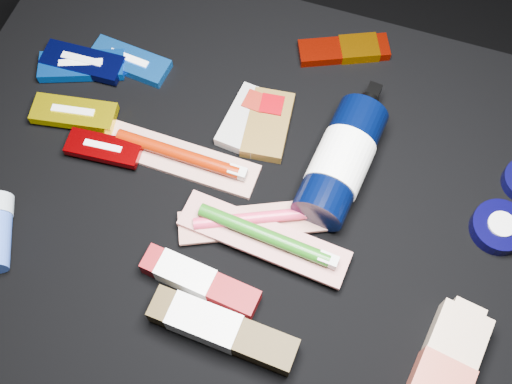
% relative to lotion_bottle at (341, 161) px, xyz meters
% --- Properties ---
extents(ground, '(3.00, 3.00, 0.00)m').
position_rel_lotion_bottle_xyz_m(ground, '(-0.12, -0.09, -0.44)').
color(ground, black).
rests_on(ground, ground).
extents(cloth_table, '(0.98, 0.78, 0.40)m').
position_rel_lotion_bottle_xyz_m(cloth_table, '(-0.12, -0.09, -0.24)').
color(cloth_table, black).
rests_on(cloth_table, ground).
extents(luna_bar_0, '(0.14, 0.06, 0.02)m').
position_rel_lotion_bottle_xyz_m(luna_bar_0, '(-0.38, 0.09, -0.03)').
color(luna_bar_0, blue).
rests_on(luna_bar_0, cloth_table).
extents(luna_bar_1, '(0.15, 0.10, 0.02)m').
position_rel_lotion_bottle_xyz_m(luna_bar_1, '(-0.44, 0.05, -0.03)').
color(luna_bar_1, '#0945AE').
rests_on(luna_bar_1, cloth_table).
extents(luna_bar_2, '(0.13, 0.05, 0.02)m').
position_rel_lotion_bottle_xyz_m(luna_bar_2, '(-0.44, 0.06, -0.03)').
color(luna_bar_2, '#040631').
rests_on(luna_bar_2, cloth_table).
extents(luna_bar_3, '(0.14, 0.07, 0.02)m').
position_rel_lotion_bottle_xyz_m(luna_bar_3, '(-0.41, -0.04, -0.02)').
color(luna_bar_3, '#C0AC03').
rests_on(luna_bar_3, cloth_table).
extents(luna_bar_4, '(0.12, 0.05, 0.01)m').
position_rel_lotion_bottle_xyz_m(luna_bar_4, '(-0.34, -0.08, -0.02)').
color(luna_bar_4, '#720002').
rests_on(luna_bar_4, cloth_table).
extents(clif_bar_0, '(0.08, 0.12, 0.02)m').
position_rel_lotion_bottle_xyz_m(clif_bar_0, '(-0.13, 0.05, -0.03)').
color(clif_bar_0, brown).
rests_on(clif_bar_0, cloth_table).
extents(clif_bar_1, '(0.07, 0.12, 0.02)m').
position_rel_lotion_bottle_xyz_m(clif_bar_1, '(-0.16, 0.05, -0.03)').
color(clif_bar_1, '#A1A09A').
rests_on(clif_bar_1, cloth_table).
extents(power_bar, '(0.15, 0.10, 0.02)m').
position_rel_lotion_bottle_xyz_m(power_bar, '(-0.04, 0.22, -0.03)').
color(power_bar, '#760D02').
rests_on(power_bar, cloth_table).
extents(lotion_bottle, '(0.10, 0.25, 0.08)m').
position_rel_lotion_bottle_xyz_m(lotion_bottle, '(0.00, 0.00, 0.00)').
color(lotion_bottle, black).
rests_on(lotion_bottle, cloth_table).
extents(cream_tin_lower, '(0.08, 0.08, 0.02)m').
position_rel_lotion_bottle_xyz_m(cream_tin_lower, '(0.24, -0.02, -0.03)').
color(cream_tin_lower, black).
rests_on(cream_tin_lower, cloth_table).
extents(bodywash_bottle, '(0.10, 0.21, 0.04)m').
position_rel_lotion_bottle_xyz_m(bodywash_bottle, '(0.20, -0.25, -0.02)').
color(bodywash_bottle, tan).
rests_on(bodywash_bottle, cloth_table).
extents(toothbrush_pack_0, '(0.25, 0.06, 0.03)m').
position_rel_lotion_bottle_xyz_m(toothbrush_pack_0, '(-0.23, -0.05, -0.03)').
color(toothbrush_pack_0, beige).
rests_on(toothbrush_pack_0, cloth_table).
extents(toothbrush_pack_1, '(0.22, 0.14, 0.02)m').
position_rel_lotion_bottle_xyz_m(toothbrush_pack_1, '(-0.09, -0.12, -0.02)').
color(toothbrush_pack_1, '#BAB0AC').
rests_on(toothbrush_pack_1, cloth_table).
extents(toothbrush_pack_2, '(0.25, 0.08, 0.03)m').
position_rel_lotion_bottle_xyz_m(toothbrush_pack_2, '(-0.07, -0.14, -0.01)').
color(toothbrush_pack_2, silver).
rests_on(toothbrush_pack_2, cloth_table).
extents(toothpaste_carton_red, '(0.17, 0.05, 0.03)m').
position_rel_lotion_bottle_xyz_m(toothpaste_carton_red, '(-0.14, -0.23, -0.02)').
color(toothpaste_carton_red, maroon).
rests_on(toothpaste_carton_red, cloth_table).
extents(toothpaste_carton_green, '(0.20, 0.05, 0.04)m').
position_rel_lotion_bottle_xyz_m(toothpaste_carton_green, '(-0.09, -0.28, -0.01)').
color(toothpaste_carton_green, '#33260E').
rests_on(toothpaste_carton_green, cloth_table).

